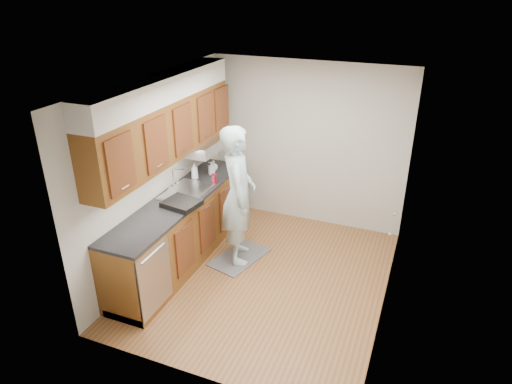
% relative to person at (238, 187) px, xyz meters
% --- Properties ---
extents(floor, '(3.50, 3.50, 0.00)m').
position_rel_person_xyz_m(floor, '(0.49, -0.30, -1.09)').
color(floor, brown).
rests_on(floor, ground).
extents(ceiling, '(3.50, 3.50, 0.00)m').
position_rel_person_xyz_m(ceiling, '(0.49, -0.30, 1.41)').
color(ceiling, white).
rests_on(ceiling, wall_left).
extents(wall_left, '(0.02, 3.50, 2.50)m').
position_rel_person_xyz_m(wall_left, '(-1.01, -0.30, 0.16)').
color(wall_left, '#B8B6AC').
rests_on(wall_left, floor).
extents(wall_right, '(0.02, 3.50, 2.50)m').
position_rel_person_xyz_m(wall_right, '(1.99, -0.30, 0.16)').
color(wall_right, '#B8B6AC').
rests_on(wall_right, floor).
extents(wall_back, '(3.00, 0.02, 2.50)m').
position_rel_person_xyz_m(wall_back, '(0.49, 1.45, 0.16)').
color(wall_back, '#B8B6AC').
rests_on(wall_back, floor).
extents(counter, '(0.64, 2.80, 1.30)m').
position_rel_person_xyz_m(counter, '(-0.71, -0.30, -0.60)').
color(counter, brown).
rests_on(counter, floor).
extents(upper_cabinets, '(0.47, 2.80, 1.21)m').
position_rel_person_xyz_m(upper_cabinets, '(-0.84, -0.26, 0.86)').
color(upper_cabinets, brown).
rests_on(upper_cabinets, wall_left).
extents(closet_door, '(0.02, 1.22, 2.05)m').
position_rel_person_xyz_m(closet_door, '(1.98, -0.00, -0.06)').
color(closet_door, silver).
rests_on(closet_door, wall_right).
extents(floor_mat, '(0.70, 0.94, 0.02)m').
position_rel_person_xyz_m(floor_mat, '(0.00, 0.00, -1.08)').
color(floor_mat, slate).
rests_on(floor_mat, floor).
extents(person, '(0.77, 0.90, 2.14)m').
position_rel_person_xyz_m(person, '(0.00, 0.00, 0.00)').
color(person, '#A7C5CB').
rests_on(person, floor_mat).
extents(soap_bottle_a, '(0.12, 0.12, 0.26)m').
position_rel_person_xyz_m(soap_bottle_a, '(-0.81, 0.31, -0.02)').
color(soap_bottle_a, silver).
rests_on(soap_bottle_a, counter).
extents(soap_bottle_b, '(0.12, 0.12, 0.19)m').
position_rel_person_xyz_m(soap_bottle_b, '(-0.67, 0.56, -0.05)').
color(soap_bottle_b, silver).
rests_on(soap_bottle_b, counter).
extents(soap_bottle_c, '(0.18, 0.18, 0.16)m').
position_rel_person_xyz_m(soap_bottle_c, '(-0.70, 0.68, -0.07)').
color(soap_bottle_c, silver).
rests_on(soap_bottle_c, counter).
extents(soda_can, '(0.09, 0.09, 0.13)m').
position_rel_person_xyz_m(soda_can, '(-0.49, 0.29, -0.08)').
color(soda_can, '#A41C34').
rests_on(soda_can, counter).
extents(dish_rack, '(0.48, 0.42, 0.07)m').
position_rel_person_xyz_m(dish_rack, '(-0.55, -0.49, -0.11)').
color(dish_rack, black).
rests_on(dish_rack, counter).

